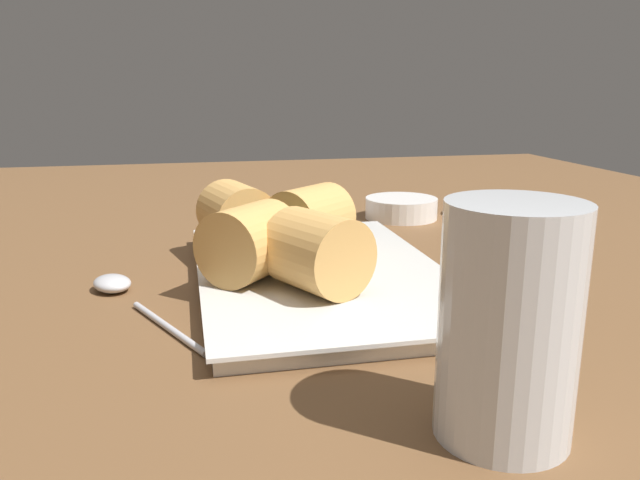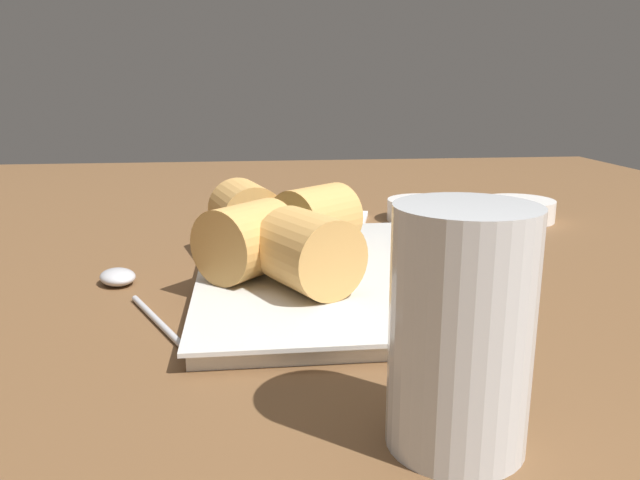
# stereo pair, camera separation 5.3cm
# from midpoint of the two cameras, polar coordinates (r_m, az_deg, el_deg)

# --- Properties ---
(table_surface) EXTENTS (1.80, 1.40, 0.02)m
(table_surface) POSITION_cam_midpoint_polar(r_m,az_deg,el_deg) (0.53, -0.52, -5.60)
(table_surface) COLOR brown
(table_surface) RESTS_ON ground
(serving_plate) EXTENTS (0.33, 0.21, 0.01)m
(serving_plate) POSITION_cam_midpoint_polar(r_m,az_deg,el_deg) (0.54, -2.79, -3.30)
(serving_plate) COLOR silver
(serving_plate) RESTS_ON table_surface
(roll_front_left) EXTENTS (0.09, 0.09, 0.06)m
(roll_front_left) POSITION_cam_midpoint_polar(r_m,az_deg,el_deg) (0.48, -3.77, -1.06)
(roll_front_left) COLOR #DBA356
(roll_front_left) RESTS_ON serving_plate
(roll_front_right) EXTENTS (0.09, 0.09, 0.06)m
(roll_front_right) POSITION_cam_midpoint_polar(r_m,az_deg,el_deg) (0.59, -3.21, 2.01)
(roll_front_right) COLOR #DBA356
(roll_front_right) RESTS_ON serving_plate
(roll_back_left) EXTENTS (0.09, 0.09, 0.06)m
(roll_back_left) POSITION_cam_midpoint_polar(r_m,az_deg,el_deg) (0.51, -9.12, -0.07)
(roll_back_left) COLOR #DBA356
(roll_back_left) RESTS_ON serving_plate
(roll_back_right) EXTENTS (0.08, 0.08, 0.06)m
(roll_back_right) POSITION_cam_midpoint_polar(r_m,az_deg,el_deg) (0.62, -10.24, 2.34)
(roll_back_right) COLOR #DBA356
(roll_back_right) RESTS_ON serving_plate
(dipping_bowl_near) EXTENTS (0.09, 0.09, 0.03)m
(dipping_bowl_near) POSITION_cam_midpoint_polar(r_m,az_deg,el_deg) (0.81, 5.58, 2.99)
(dipping_bowl_near) COLOR white
(dipping_bowl_near) RESTS_ON table_surface
(dipping_bowl_far) EXTENTS (0.09, 0.09, 0.03)m
(dipping_bowl_far) POSITION_cam_midpoint_polar(r_m,az_deg,el_deg) (0.84, 13.61, 3.09)
(dipping_bowl_far) COLOR white
(dipping_bowl_far) RESTS_ON table_surface
(spoon) EXTENTS (0.18, 0.10, 0.01)m
(spoon) POSITION_cam_midpoint_polar(r_m,az_deg,el_deg) (0.55, -20.53, -4.29)
(spoon) COLOR silver
(spoon) RESTS_ON table_surface
(napkin) EXTENTS (0.12, 0.11, 0.01)m
(napkin) POSITION_cam_midpoint_polar(r_m,az_deg,el_deg) (0.78, -2.83, 1.77)
(napkin) COLOR white
(napkin) RESTS_ON table_surface
(drinking_glass) EXTENTS (0.07, 0.07, 0.12)m
(drinking_glass) POSITION_cam_midpoint_polar(r_m,az_deg,el_deg) (0.31, 12.17, -7.52)
(drinking_glass) COLOR silver
(drinking_glass) RESTS_ON table_surface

